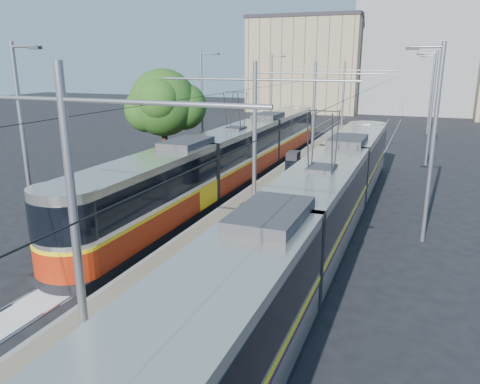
% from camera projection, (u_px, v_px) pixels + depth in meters
% --- Properties ---
extents(ground, '(160.00, 160.00, 0.00)m').
position_uv_depth(ground, '(170.00, 295.00, 15.06)').
color(ground, black).
rests_on(ground, ground).
extents(platform, '(4.00, 50.00, 0.30)m').
position_uv_depth(platform, '(301.00, 175.00, 30.27)').
color(platform, gray).
rests_on(platform, ground).
extents(tactile_strip_left, '(0.70, 50.00, 0.01)m').
position_uv_depth(tactile_strip_left, '(279.00, 171.00, 30.73)').
color(tactile_strip_left, gray).
rests_on(tactile_strip_left, platform).
extents(tactile_strip_right, '(0.70, 50.00, 0.01)m').
position_uv_depth(tactile_strip_right, '(323.00, 175.00, 29.72)').
color(tactile_strip_right, gray).
rests_on(tactile_strip_right, platform).
extents(rails, '(8.71, 70.00, 0.03)m').
position_uv_depth(rails, '(301.00, 177.00, 30.30)').
color(rails, gray).
rests_on(rails, ground).
extents(track_arrow, '(1.20, 5.00, 0.01)m').
position_uv_depth(track_arrow, '(11.00, 319.00, 13.64)').
color(track_arrow, silver).
rests_on(track_arrow, ground).
extents(tram_left, '(2.43, 32.07, 5.50)m').
position_uv_depth(tram_left, '(236.00, 154.00, 28.98)').
color(tram_left, black).
rests_on(tram_left, ground).
extents(tram_right, '(2.43, 31.76, 5.50)m').
position_uv_depth(tram_right, '(320.00, 205.00, 18.26)').
color(tram_right, black).
rests_on(tram_right, ground).
extents(catenary, '(9.20, 70.00, 7.00)m').
position_uv_depth(catenary, '(291.00, 112.00, 26.54)').
color(catenary, gray).
rests_on(catenary, platform).
extents(street_lamps, '(15.18, 38.22, 8.00)m').
position_uv_depth(street_lamps, '(317.00, 107.00, 32.77)').
color(street_lamps, gray).
rests_on(street_lamps, ground).
extents(shelter, '(0.69, 1.07, 2.30)m').
position_uv_depth(shelter, '(293.00, 172.00, 25.35)').
color(shelter, black).
rests_on(shelter, platform).
extents(tree, '(4.73, 4.37, 6.86)m').
position_uv_depth(tree, '(168.00, 104.00, 30.02)').
color(tree, '#382314').
rests_on(tree, ground).
extents(building_left, '(16.32, 12.24, 13.68)m').
position_uv_depth(building_left, '(308.00, 64.00, 70.53)').
color(building_left, gray).
rests_on(building_left, ground).
extents(building_centre, '(18.36, 14.28, 16.31)m').
position_uv_depth(building_centre, '(423.00, 55.00, 68.14)').
color(building_centre, gray).
rests_on(building_centre, ground).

